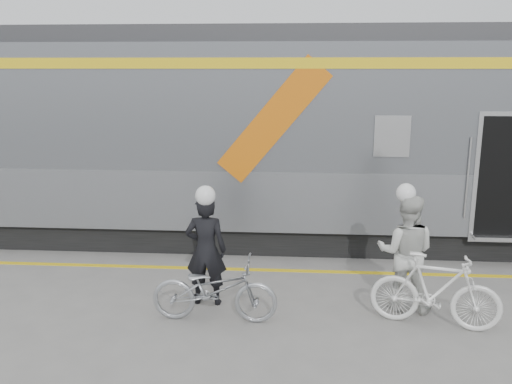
# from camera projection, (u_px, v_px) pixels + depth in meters

# --- Properties ---
(ground) EXTENTS (90.00, 90.00, 0.00)m
(ground) POSITION_uv_depth(u_px,v_px,m) (297.00, 331.00, 7.12)
(ground) COLOR slate
(ground) RESTS_ON ground
(train) EXTENTS (24.00, 3.17, 4.10)m
(train) POSITION_uv_depth(u_px,v_px,m) (368.00, 136.00, 10.63)
(train) COLOR black
(train) RESTS_ON ground
(safety_strip) EXTENTS (24.00, 0.12, 0.01)m
(safety_strip) POSITION_uv_depth(u_px,v_px,m) (297.00, 271.00, 9.21)
(safety_strip) COLOR yellow
(safety_strip) RESTS_ON ground
(man) EXTENTS (0.60, 0.40, 1.63)m
(man) POSITION_uv_depth(u_px,v_px,m) (206.00, 250.00, 7.80)
(man) COLOR black
(man) RESTS_ON ground
(bicycle_left) EXTENTS (1.72, 0.63, 0.90)m
(bicycle_left) POSITION_uv_depth(u_px,v_px,m) (215.00, 290.00, 7.33)
(bicycle_left) COLOR #9DA0A5
(bicycle_left) RESTS_ON ground
(woman) EXTENTS (0.94, 0.81, 1.68)m
(woman) POSITION_uv_depth(u_px,v_px,m) (406.00, 252.00, 7.64)
(woman) COLOR beige
(woman) RESTS_ON ground
(bicycle_right) EXTENTS (1.76, 0.87, 1.02)m
(bicycle_right) POSITION_uv_depth(u_px,v_px,m) (435.00, 291.00, 7.15)
(bicycle_right) COLOR silver
(bicycle_right) RESTS_ON ground
(helmet_man) EXTENTS (0.28, 0.28, 0.28)m
(helmet_man) POSITION_uv_depth(u_px,v_px,m) (205.00, 185.00, 7.58)
(helmet_man) COLOR white
(helmet_man) RESTS_ON man
(helmet_woman) EXTENTS (0.27, 0.27, 0.27)m
(helmet_woman) POSITION_uv_depth(u_px,v_px,m) (410.00, 185.00, 7.41)
(helmet_woman) COLOR white
(helmet_woman) RESTS_ON woman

